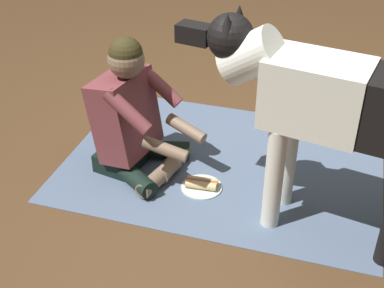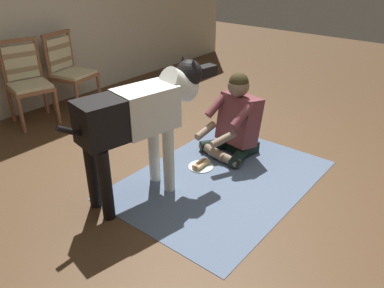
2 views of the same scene
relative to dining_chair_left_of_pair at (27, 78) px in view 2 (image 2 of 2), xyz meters
name	(u,v)px [view 2 (image 2 of 2)]	position (x,y,z in m)	size (l,w,h in m)	color
ground_plane	(218,181)	(0.29, -2.59, -0.54)	(13.85, 13.85, 0.00)	#4E351F
back_wall	(20,5)	(0.29, 0.38, 0.76)	(8.00, 0.10, 2.60)	beige
area_rug	(221,179)	(0.33, -2.60, -0.54)	(1.96, 1.42, 0.01)	slate
dining_chair_left_of_pair	(27,78)	(0.00, 0.00, 0.00)	(0.55, 0.55, 0.98)	brown
dining_chair_right_of_pair	(68,68)	(0.58, 0.00, 0.00)	(0.54, 0.54, 0.98)	brown
person_sitting_on_floor	(235,122)	(0.85, -2.40, -0.19)	(0.69, 0.57, 0.86)	black
large_dog	(141,115)	(-0.24, -2.20, 0.19)	(1.46, 0.45, 1.12)	silver
hot_dog_on_plate	(201,165)	(0.39, -2.32, -0.52)	(0.25, 0.25, 0.06)	silver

